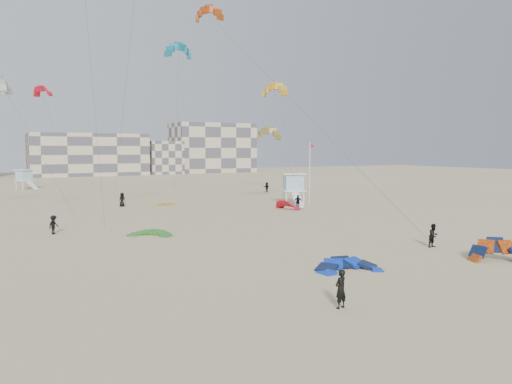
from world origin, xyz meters
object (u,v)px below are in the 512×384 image
kite_ground_blue (349,270)px  kitesurfer_main (341,289)px  lifeguard_tower_near (293,189)px  kite_ground_orange (497,261)px

kite_ground_blue → kitesurfer_main: size_ratio=2.25×
kitesurfer_main → lifeguard_tower_near: lifeguard_tower_near is taller
kite_ground_blue → kite_ground_orange: kite_ground_orange is taller
kite_ground_orange → lifeguard_tower_near: lifeguard_tower_near is taller
kite_ground_blue → kitesurfer_main: kitesurfer_main is taller
kitesurfer_main → lifeguard_tower_near: size_ratio=0.29×
kitesurfer_main → lifeguard_tower_near: bearing=-133.3°
kite_ground_blue → lifeguard_tower_near: bearing=75.6°
kite_ground_orange → lifeguard_tower_near: bearing=117.1°
kite_ground_orange → lifeguard_tower_near: 35.70m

